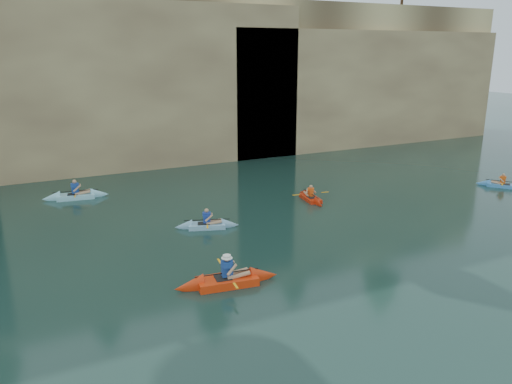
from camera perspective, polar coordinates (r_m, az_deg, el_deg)
name	(u,v)px	position (r m, az deg, el deg)	size (l,w,h in m)	color
ground	(259,331)	(15.18, 0.30, -15.56)	(160.00, 160.00, 0.00)	black
cliff	(86,76)	(42.01, -18.84, 12.48)	(70.00, 16.00, 12.00)	tan
cliff_slab_center	(134,84)	(35.12, -13.75, 11.85)	(24.00, 2.40, 11.40)	tan
cliff_slab_east	(371,87)	(44.16, 13.03, 11.63)	(26.00, 2.40, 9.84)	tan
sea_cave_center	(46,154)	(34.16, -22.89, 4.00)	(3.50, 1.00, 3.20)	black
sea_cave_east	(247,129)	(37.49, -1.09, 7.22)	(5.00, 1.00, 4.50)	black
main_kayaker	(227,280)	(17.72, -3.31, -10.02)	(3.80, 2.50, 1.39)	red
kayaker_ltblue_near	(207,225)	(23.18, -5.63, -3.77)	(3.03, 2.21, 1.17)	#7FB1D4
kayaker_red_far	(311,198)	(27.45, 6.26, -0.66)	(2.13, 2.97, 1.07)	red
kayaker_ltblue_mid	(76,196)	(29.32, -19.90, -0.40)	(3.59, 2.60, 1.34)	#8CD1EA
kayaker_blue_east	(502,185)	(33.33, 26.32, 0.72)	(2.26, 2.75, 1.04)	#3E88D5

